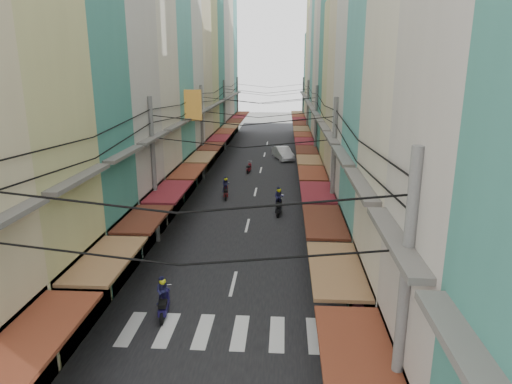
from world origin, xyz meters
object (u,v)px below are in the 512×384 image
at_px(white_car, 283,159).
at_px(bicycle, 350,267).
at_px(market_umbrella, 382,306).
at_px(traffic_sign, 343,260).

bearing_deg(white_car, bicycle, -99.67).
height_order(white_car, market_umbrella, market_umbrella).
relative_size(bicycle, market_umbrella, 0.66).
bearing_deg(market_umbrella, white_car, 95.71).
xyz_separation_m(market_umbrella, traffic_sign, (-0.80, 3.89, -0.08)).
height_order(white_car, bicycle, white_car).
bearing_deg(bicycle, white_car, 25.42).
distance_m(bicycle, market_umbrella, 7.70).
relative_size(market_umbrella, traffic_sign, 0.85).
relative_size(white_car, traffic_sign, 1.78).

